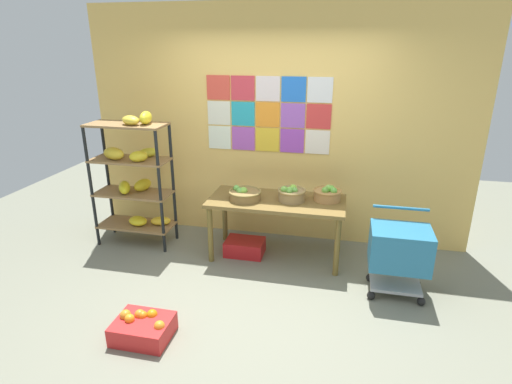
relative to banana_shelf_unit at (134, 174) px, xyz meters
The scene contains 10 objects.
ground 2.04m from the banana_shelf_unit, 30.31° to the right, with size 9.01×9.01×0.00m, color slate.
back_wall_with_art 1.77m from the banana_shelf_unit, 21.13° to the left, with size 4.61×0.07×2.78m.
banana_shelf_unit is the anchor object (origin of this frame).
display_table 1.72m from the banana_shelf_unit, ahead, with size 1.51×0.68×0.70m.
fruit_basket_back_left 1.86m from the banana_shelf_unit, ahead, with size 0.31×0.31×0.18m.
fruit_basket_left 1.36m from the banana_shelf_unit, ahead, with size 0.36×0.36×0.15m.
fruit_basket_right 2.26m from the banana_shelf_unit, ahead, with size 0.31×0.31×0.17m.
produce_crate_under_table 1.56m from the banana_shelf_unit, ahead, with size 0.44×0.31×0.18m, color red.
orange_crate_foreground 2.00m from the banana_shelf_unit, 62.08° to the right, with size 0.46×0.37×0.23m.
shopping_cart 3.05m from the banana_shelf_unit, ahead, with size 0.56×0.47×0.83m.
Camera 1 is at (0.82, -3.28, 2.33)m, focal length 28.94 mm.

